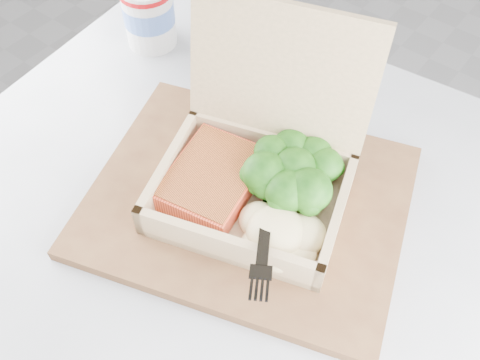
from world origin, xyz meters
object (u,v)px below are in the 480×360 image
Objects in this scene: cafe_table at (211,268)px; serving_tray at (248,201)px; takeout_container at (260,157)px; paper_cup at (149,13)px.

cafe_table is 2.10× the size of serving_tray.
serving_tray is 1.39× the size of takeout_container.
cafe_table is 0.39m from paper_cup.
serving_tray is at bearing -103.34° from takeout_container.
paper_cup is at bearing 145.17° from cafe_table.
takeout_container reaches higher than serving_tray.
paper_cup reaches higher than serving_tray.
serving_tray is 0.06m from takeout_container.
takeout_container is 2.71× the size of paper_cup.
cafe_table is at bearing -148.69° from takeout_container.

